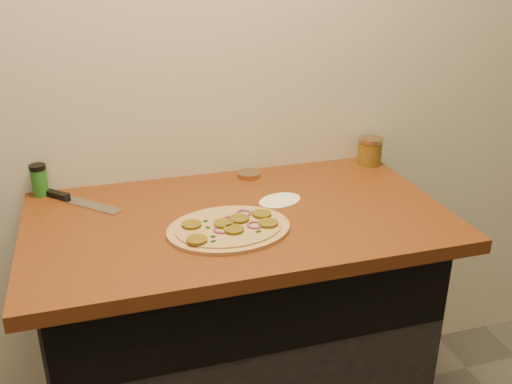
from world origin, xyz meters
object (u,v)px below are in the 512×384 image
object	(u,v)px
salsa_jar	(370,151)
pizza	(229,228)
spice_shaker	(39,180)
chefs_knife	(70,199)

from	to	relation	value
salsa_jar	pizza	bearing A→B (deg)	-149.09
salsa_jar	spice_shaker	bearing A→B (deg)	177.95
pizza	spice_shaker	world-z (taller)	spice_shaker
salsa_jar	spice_shaker	distance (m)	1.10
chefs_knife	salsa_jar	distance (m)	1.02
pizza	salsa_jar	bearing A→B (deg)	30.91
pizza	salsa_jar	size ratio (longest dim) A/B	3.62
chefs_knife	spice_shaker	xyz separation A→B (m)	(-0.09, 0.07, 0.04)
pizza	chefs_knife	xyz separation A→B (m)	(-0.41, 0.33, -0.00)
pizza	salsa_jar	world-z (taller)	salsa_jar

